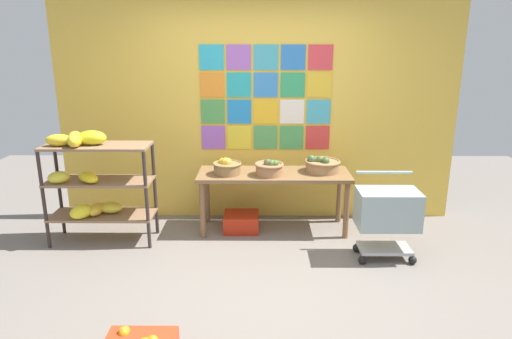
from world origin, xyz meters
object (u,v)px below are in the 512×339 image
fruit_basket_left (322,165)px  produce_crate_under_table (241,222)px  fruit_basket_back_right (227,167)px  banana_shelf_unit (91,176)px  shopping_cart (387,212)px  display_table (274,180)px  fruit_basket_right (269,168)px

fruit_basket_left → produce_crate_under_table: 1.10m
fruit_basket_back_right → banana_shelf_unit: bearing=-168.5°
fruit_basket_left → shopping_cart: 0.95m
display_table → produce_crate_under_table: bearing=-174.9°
display_table → fruit_basket_left: size_ratio=4.25×
produce_crate_under_table → fruit_basket_right: bearing=-11.5°
shopping_cart → fruit_basket_right: bearing=144.7°
fruit_basket_left → fruit_basket_back_right: (-1.04, -0.10, 0.00)m
display_table → produce_crate_under_table: size_ratio=4.29×
fruit_basket_right → fruit_basket_left: bearing=13.3°
banana_shelf_unit → fruit_basket_back_right: banana_shelf_unit is taller
display_table → banana_shelf_unit: bearing=-169.9°
shopping_cart → banana_shelf_unit: bearing=165.9°
banana_shelf_unit → shopping_cart: banana_shelf_unit is taller
banana_shelf_unit → fruit_basket_left: size_ratio=3.06×
display_table → fruit_basket_back_right: bearing=-173.8°
fruit_basket_back_right → shopping_cart: 1.73m
fruit_basket_right → produce_crate_under_table: bearing=168.5°
banana_shelf_unit → display_table: banana_shelf_unit is taller
banana_shelf_unit → fruit_basket_right: bearing=7.4°
display_table → fruit_basket_right: 0.20m
fruit_basket_back_right → display_table: bearing=6.2°
display_table → fruit_basket_back_right: fruit_basket_back_right is taller
fruit_basket_left → shopping_cart: bearing=-53.9°
fruit_basket_left → produce_crate_under_table: (-0.89, -0.07, -0.65)m
banana_shelf_unit → fruit_basket_left: 2.44m
fruit_basket_left → display_table: bearing=-175.5°
banana_shelf_unit → produce_crate_under_table: (1.52, 0.30, -0.63)m
display_table → shopping_cart: bearing=-33.2°
display_table → fruit_basket_left: fruit_basket_left is taller
display_table → fruit_basket_back_right: size_ratio=5.36×
banana_shelf_unit → produce_crate_under_table: bearing=11.2°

